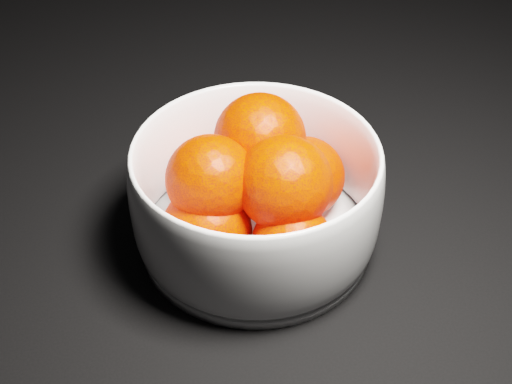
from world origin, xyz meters
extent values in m
cylinder|color=white|center=(0.25, 0.25, 0.01)|extent=(0.21, 0.21, 0.01)
sphere|color=#F72000|center=(0.30, 0.28, 0.05)|extent=(0.07, 0.07, 0.07)
sphere|color=#F72000|center=(0.22, 0.30, 0.05)|extent=(0.07, 0.07, 0.07)
sphere|color=#F72000|center=(0.20, 0.22, 0.05)|extent=(0.08, 0.08, 0.08)
sphere|color=#F72000|center=(0.27, 0.19, 0.05)|extent=(0.07, 0.07, 0.07)
sphere|color=#F72000|center=(0.26, 0.29, 0.09)|extent=(0.08, 0.08, 0.08)
sphere|color=#F72000|center=(0.21, 0.24, 0.09)|extent=(0.07, 0.07, 0.07)
sphere|color=#F72000|center=(0.27, 0.22, 0.09)|extent=(0.08, 0.08, 0.08)
camera|label=1|loc=(0.16, -0.21, 0.46)|focal=50.00mm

